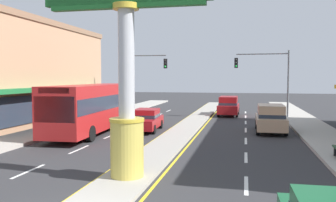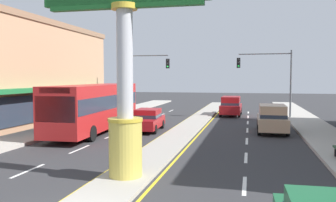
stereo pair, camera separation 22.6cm
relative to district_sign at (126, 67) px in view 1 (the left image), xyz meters
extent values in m
cube|color=#A39E93|center=(0.00, 13.49, -4.07)|extent=(1.91, 52.00, 0.14)
cube|color=#ADA89E|center=(-8.98, 11.49, -4.05)|extent=(2.85, 60.00, 0.18)
cube|color=#ADA89E|center=(8.98, 11.49, -4.05)|extent=(2.85, 60.00, 0.18)
cube|color=silver|center=(-4.26, 0.29, -4.14)|extent=(0.14, 2.20, 0.01)
cube|color=silver|center=(-4.26, 4.69, -4.14)|extent=(0.14, 2.20, 0.01)
cube|color=silver|center=(-4.26, 9.09, -4.14)|extent=(0.14, 2.20, 0.01)
cube|color=silver|center=(-4.26, 13.49, -4.14)|extent=(0.14, 2.20, 0.01)
cube|color=silver|center=(-4.26, 17.89, -4.14)|extent=(0.14, 2.20, 0.01)
cube|color=silver|center=(-4.26, 22.29, -4.14)|extent=(0.14, 2.20, 0.01)
cube|color=silver|center=(-4.26, 26.69, -4.14)|extent=(0.14, 2.20, 0.01)
cube|color=silver|center=(4.26, 0.29, -4.14)|extent=(0.14, 2.20, 0.01)
cube|color=silver|center=(4.26, 4.69, -4.14)|extent=(0.14, 2.20, 0.01)
cube|color=silver|center=(4.26, 9.09, -4.14)|extent=(0.14, 2.20, 0.01)
cube|color=silver|center=(4.26, 13.49, -4.14)|extent=(0.14, 2.20, 0.01)
cube|color=silver|center=(4.26, 17.89, -4.14)|extent=(0.14, 2.20, 0.01)
cube|color=silver|center=(4.26, 22.29, -4.14)|extent=(0.14, 2.20, 0.01)
cube|color=silver|center=(4.26, 26.69, -4.14)|extent=(0.14, 2.20, 0.01)
cube|color=yellow|center=(-1.14, 13.49, -4.14)|extent=(0.12, 52.00, 0.01)
cube|color=yellow|center=(1.14, 13.49, -4.14)|extent=(0.12, 52.00, 0.01)
cylinder|color=gold|center=(0.00, 0.00, -2.99)|extent=(1.21, 1.21, 2.02)
cylinder|color=gold|center=(0.00, 0.00, -1.92)|extent=(1.27, 1.27, 0.12)
cylinder|color=#B7B7BC|center=(0.00, 0.00, 0.12)|extent=(0.59, 0.59, 4.19)
cylinder|color=gold|center=(0.00, 0.00, 2.11)|extent=(0.94, 0.94, 0.20)
cube|color=#195623|center=(0.00, 0.00, 2.13)|extent=(5.70, 0.29, 0.16)
cube|color=#1E7038|center=(-10.45, 13.48, -1.27)|extent=(0.90, 16.63, 0.30)
cube|color=#283342|center=(-10.86, 13.48, -2.64)|extent=(0.08, 16.05, 2.00)
cylinder|color=slate|center=(-7.96, 21.23, -1.04)|extent=(0.16, 0.16, 6.20)
cylinder|color=slate|center=(-5.65, 21.23, 1.76)|extent=(4.62, 0.12, 0.12)
cube|color=black|center=(-3.34, 21.07, 0.95)|extent=(0.32, 0.24, 0.92)
sphere|color=black|center=(-3.34, 20.93, 1.25)|extent=(0.17, 0.17, 0.17)
sphere|color=black|center=(-3.34, 20.93, 0.95)|extent=(0.17, 0.17, 0.17)
sphere|color=#19D83F|center=(-3.34, 20.93, 0.65)|extent=(0.17, 0.17, 0.17)
cylinder|color=slate|center=(7.96, 21.23, -1.04)|extent=(0.16, 0.16, 6.20)
cylinder|color=slate|center=(5.65, 21.23, 1.76)|extent=(4.62, 0.12, 0.12)
cube|color=black|center=(3.34, 21.07, 0.95)|extent=(0.32, 0.24, 0.92)
sphere|color=black|center=(3.34, 20.93, 1.25)|extent=(0.17, 0.17, 0.17)
sphere|color=black|center=(3.34, 20.93, 0.95)|extent=(0.17, 0.17, 0.17)
sphere|color=#19D83F|center=(3.34, 20.93, 0.65)|extent=(0.17, 0.17, 0.17)
cube|color=tan|center=(5.91, 12.89, -3.44)|extent=(1.93, 4.61, 0.80)
cube|color=tan|center=(5.90, 12.71, -2.64)|extent=(1.69, 2.86, 0.80)
cube|color=#283342|center=(5.90, 12.71, -2.92)|extent=(1.73, 2.89, 0.24)
cylinder|color=black|center=(5.04, 14.32, -3.80)|extent=(0.22, 0.68, 0.68)
cylinder|color=black|center=(6.79, 14.31, -3.80)|extent=(0.22, 0.68, 0.68)
cylinder|color=black|center=(5.02, 11.47, -3.80)|extent=(0.22, 0.68, 0.68)
cylinder|color=black|center=(6.77, 11.46, -3.80)|extent=(0.22, 0.68, 0.68)
cube|color=#B21E1E|center=(-5.91, 10.29, -2.33)|extent=(2.99, 11.30, 2.90)
cube|color=#283342|center=(-5.91, 10.29, -2.03)|extent=(3.00, 11.08, 0.90)
cube|color=#283342|center=(-5.66, 4.74, -2.08)|extent=(2.30, 0.18, 1.40)
cube|color=black|center=(-5.66, 4.74, -1.08)|extent=(1.75, 0.16, 0.30)
cylinder|color=black|center=(-4.60, 6.88, -3.66)|extent=(0.32, 0.97, 0.96)
cylinder|color=black|center=(-6.90, 6.78, -3.66)|extent=(0.32, 0.97, 0.96)
cylinder|color=black|center=(-4.88, 13.25, -3.66)|extent=(0.32, 0.97, 0.96)
cylinder|color=black|center=(-7.18, 13.15, -3.66)|extent=(0.32, 0.97, 0.96)
cube|color=maroon|center=(-2.61, 11.64, -3.54)|extent=(2.01, 4.40, 0.66)
cube|color=maroon|center=(-2.62, 11.82, -2.91)|extent=(1.67, 2.24, 0.60)
cube|color=#283342|center=(-2.62, 11.82, -3.09)|extent=(1.71, 2.26, 0.24)
cylinder|color=black|center=(-1.72, 10.36, -3.83)|extent=(0.26, 0.63, 0.62)
cylinder|color=black|center=(-3.33, 10.27, -3.83)|extent=(0.26, 0.63, 0.62)
cylinder|color=black|center=(-1.88, 13.02, -3.83)|extent=(0.26, 0.63, 0.62)
cylinder|color=black|center=(-3.49, 12.93, -3.83)|extent=(0.26, 0.63, 0.62)
cube|color=maroon|center=(2.61, 22.98, -3.44)|extent=(1.98, 4.63, 0.80)
cube|color=maroon|center=(2.60, 22.80, -2.64)|extent=(1.72, 2.88, 0.80)
cube|color=#283342|center=(2.60, 22.80, -2.92)|extent=(1.76, 2.91, 0.24)
cylinder|color=black|center=(1.76, 24.42, -3.80)|extent=(0.23, 0.68, 0.68)
cylinder|color=black|center=(3.50, 24.39, -3.80)|extent=(0.23, 0.68, 0.68)
cylinder|color=black|center=(1.71, 21.57, -3.80)|extent=(0.23, 0.68, 0.68)
cylinder|color=black|center=(3.46, 21.54, -3.80)|extent=(0.23, 0.68, 0.68)
camera|label=1|loc=(4.17, -12.05, -0.40)|focal=37.67mm
camera|label=2|loc=(4.39, -12.00, -0.40)|focal=37.67mm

